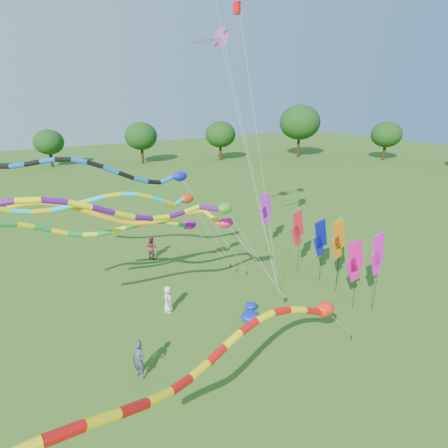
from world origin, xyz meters
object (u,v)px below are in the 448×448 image
blue_nylon_heap (253,314)px  person_c (151,247)px  tube_kite_orange (155,217)px  tube_kite_red (252,340)px  person_a (168,299)px  person_b (139,360)px

blue_nylon_heap → person_c: size_ratio=0.93×
tube_kite_orange → blue_nylon_heap: (4.24, -2.72, -5.54)m
tube_kite_red → person_c: (2.28, 15.78, -2.84)m
tube_kite_orange → tube_kite_red: bearing=-69.6°
person_a → person_c: bearing=29.4°
tube_kite_red → blue_nylon_heap: 7.82m
tube_kite_orange → person_a: size_ratio=8.21×
blue_nylon_heap → person_a: person_a is taller
tube_kite_red → tube_kite_orange: (-0.07, 8.33, 2.04)m
tube_kite_orange → person_a: 5.01m
blue_nylon_heap → person_b: 6.93m
person_b → tube_kite_red: bearing=6.8°
person_a → person_b: 5.18m
tube_kite_red → tube_kite_orange: tube_kite_orange is taller
tube_kite_red → person_b: size_ratio=7.88×
person_a → blue_nylon_heap: bearing=-85.4°
tube_kite_red → tube_kite_orange: 8.58m
tube_kite_orange → blue_nylon_heap: size_ratio=7.86×
tube_kite_orange → person_c: tube_kite_orange is taller
tube_kite_orange → person_b: size_ratio=7.08×
tube_kite_red → person_a: bearing=74.6°
blue_nylon_heap → person_a: (-3.68, 2.95, 0.56)m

